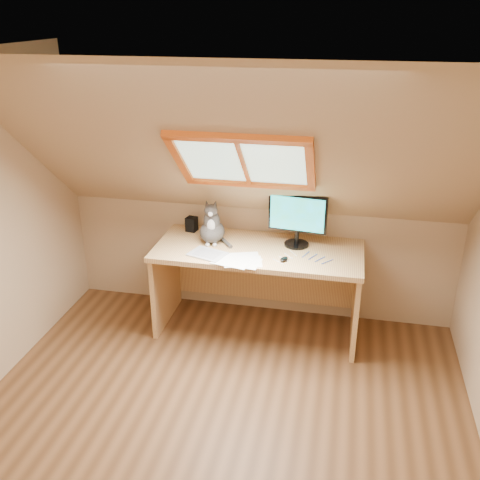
# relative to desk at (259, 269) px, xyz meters

# --- Properties ---
(ground) EXTENTS (3.50, 3.50, 0.00)m
(ground) POSITION_rel_desk_xyz_m (-0.06, -1.45, -0.56)
(ground) COLOR brown
(ground) RESTS_ON ground
(room_shell) EXTENTS (3.52, 3.52, 2.41)m
(room_shell) POSITION_rel_desk_xyz_m (-0.06, -1.55, 0.87)
(room_shell) COLOR tan
(room_shell) RESTS_ON ground
(desk) EXTENTS (1.73, 0.76, 0.79)m
(desk) POSITION_rel_desk_xyz_m (0.00, 0.00, 0.00)
(desk) COLOR #D9B267
(desk) RESTS_ON ground
(monitor) EXTENTS (0.49, 0.21, 0.45)m
(monitor) POSITION_rel_desk_xyz_m (0.30, 0.05, 0.49)
(monitor) COLOR black
(monitor) RESTS_ON desk
(cat) EXTENTS (0.25, 0.29, 0.39)m
(cat) POSITION_rel_desk_xyz_m (-0.41, -0.03, 0.37)
(cat) COLOR #4A4441
(cat) RESTS_ON desk
(desk_speaker) EXTENTS (0.10, 0.10, 0.13)m
(desk_speaker) POSITION_rel_desk_xyz_m (-0.65, 0.18, 0.30)
(desk_speaker) COLOR black
(desk_speaker) RESTS_ON desk
(graphics_tablet) EXTENTS (0.34, 0.29, 0.01)m
(graphics_tablet) POSITION_rel_desk_xyz_m (-0.38, -0.29, 0.24)
(graphics_tablet) COLOR #B2B2B7
(graphics_tablet) RESTS_ON desk
(mouse) EXTENTS (0.08, 0.10, 0.03)m
(mouse) POSITION_rel_desk_xyz_m (0.24, -0.27, 0.25)
(mouse) COLOR black
(mouse) RESTS_ON desk
(papers) EXTENTS (0.35, 0.30, 0.01)m
(papers) POSITION_rel_desk_xyz_m (-0.15, -0.33, 0.24)
(papers) COLOR white
(papers) RESTS_ON desk
(cables) EXTENTS (0.51, 0.26, 0.01)m
(cables) POSITION_rel_desk_xyz_m (0.40, -0.19, 0.24)
(cables) COLOR silver
(cables) RESTS_ON desk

